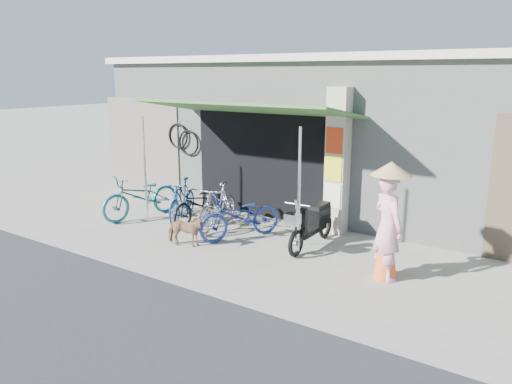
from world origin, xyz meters
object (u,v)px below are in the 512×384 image
Objects in this scene: moped at (313,224)px; bike_silver at (217,207)px; bike_blue at (182,200)px; street_dog at (185,231)px; nun at (388,223)px; bike_navy at (241,216)px; bike_black at (199,203)px; bike_teal at (141,196)px.

bike_silver is at bearing -177.48° from moped.
street_dog is at bearing -67.85° from bike_blue.
bike_blue is 0.89× the size of moped.
street_dog is at bearing 45.71° from nun.
bike_navy is at bearing -30.96° from bike_blue.
moped reaches higher than bike_black.
bike_navy reaches higher than bike_black.
bike_teal is at bearing 179.93° from bike_silver.
street_dog is (0.79, -1.35, -0.14)m from bike_black.
street_dog is 2.45m from moped.
bike_teal is at bearing 179.83° from bike_blue.
bike_teal is at bearing -152.41° from bike_navy.
nun is (3.12, -0.30, 0.48)m from bike_navy.
bike_silver is 2.20m from moped.
bike_black is 0.97× the size of bike_navy.
bike_teal is at bearing -166.40° from bike_black.
bike_blue is at bearing -179.71° from moped.
bike_black is at bearing 159.82° from bike_silver.
bike_blue is 0.88× the size of bike_navy.
bike_navy is (2.76, 0.07, -0.04)m from bike_teal.
bike_silver reaches higher than bike_blue.
street_dog is (0.18, -1.23, -0.17)m from bike_silver.
bike_navy is at bearing -18.51° from bike_black.
moped is at bearing -20.03° from bike_blue.
street_dog is (1.24, -1.28, -0.15)m from bike_blue.
bike_teal reaches higher than street_dog.
bike_silver reaches higher than street_dog.
bike_black is 1.57m from street_dog.
bike_navy reaches higher than street_dog.
bike_blue is at bearing 168.14° from bike_silver.
bike_black is 2.81m from moped.
bike_silver is at bearing -15.03° from bike_black.
bike_teal is 1.12× the size of bike_black.
nun reaches higher than moped.
bike_teal is 1.20× the size of bike_silver.
bike_blue is 0.91× the size of bike_black.
bike_navy is 2.37× the size of street_dog.
bike_teal is 1.24× the size of bike_blue.
bike_silver is at bearing -24.66° from bike_blue.
bike_blue is at bearing 34.01° from bike_teal.
nun reaches higher than bike_black.
bike_blue is 0.81× the size of nun.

